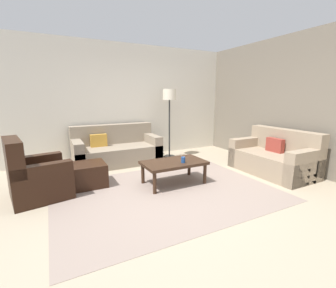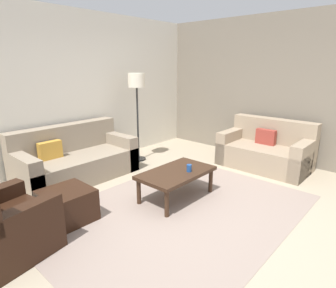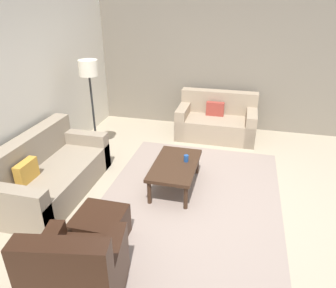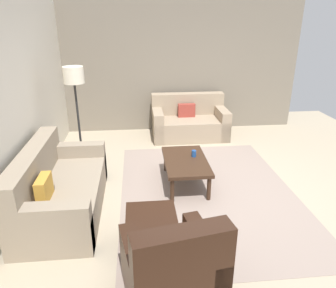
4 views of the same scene
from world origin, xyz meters
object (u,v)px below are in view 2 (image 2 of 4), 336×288
(couch_loveseat, at_px, (267,151))
(couch_main, at_px, (74,161))
(lamp_standing, at_px, (137,89))
(ottoman, at_px, (67,205))
(coffee_table, at_px, (176,174))
(cup, at_px, (189,168))

(couch_loveseat, bearing_deg, couch_main, 141.07)
(couch_main, height_order, lamp_standing, lamp_standing)
(ottoman, bearing_deg, coffee_table, -23.48)
(couch_loveseat, distance_m, ottoman, 3.65)
(couch_loveseat, height_order, lamp_standing, lamp_standing)
(couch_loveseat, bearing_deg, cup, 172.86)
(coffee_table, bearing_deg, couch_loveseat, -10.52)
(ottoman, height_order, cup, cup)
(coffee_table, bearing_deg, cup, -53.57)
(lamp_standing, bearing_deg, ottoman, -153.39)
(couch_loveseat, height_order, cup, couch_loveseat)
(cup, height_order, lamp_standing, lamp_standing)
(couch_loveseat, bearing_deg, ottoman, 164.23)
(cup, relative_size, lamp_standing, 0.06)
(ottoman, distance_m, lamp_standing, 2.69)
(coffee_table, height_order, cup, cup)
(cup, bearing_deg, coffee_table, 126.43)
(couch_main, xyz_separation_m, ottoman, (-0.80, -1.20, -0.10))
(coffee_table, bearing_deg, couch_main, 107.55)
(couch_main, height_order, ottoman, couch_main)
(couch_main, distance_m, coffee_table, 1.88)
(ottoman, relative_size, lamp_standing, 0.33)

